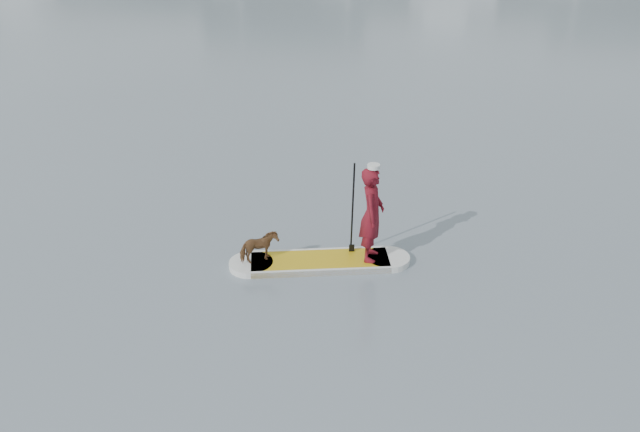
# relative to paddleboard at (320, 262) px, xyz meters

# --- Properties ---
(ground) EXTENTS (140.00, 140.00, 0.00)m
(ground) POSITION_rel_paddleboard_xyz_m (-0.34, -1.60, -0.06)
(ground) COLOR slate
(ground) RESTS_ON ground
(paddleboard) EXTENTS (3.25, 1.32, 0.12)m
(paddleboard) POSITION_rel_paddleboard_xyz_m (0.00, 0.00, 0.00)
(paddleboard) COLOR gold
(paddleboard) RESTS_ON ground
(paddler) EXTENTS (0.44, 0.66, 1.76)m
(paddler) POSITION_rel_paddleboard_xyz_m (0.90, 0.19, 0.94)
(paddler) COLOR maroon
(paddler) RESTS_ON paddleboard
(white_cap) EXTENTS (0.22, 0.22, 0.07)m
(white_cap) POSITION_rel_paddleboard_xyz_m (0.90, 0.19, 1.86)
(white_cap) COLOR silver
(white_cap) RESTS_ON paddler
(dog) EXTENTS (0.74, 0.65, 0.58)m
(dog) POSITION_rel_paddleboard_xyz_m (-1.07, -0.23, 0.35)
(dog) COLOR brown
(dog) RESTS_ON paddleboard
(paddle) EXTENTS (0.10, 0.30, 2.00)m
(paddle) POSITION_rel_paddleboard_xyz_m (0.54, 0.36, 0.74)
(paddle) COLOR black
(paddle) RESTS_ON ground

